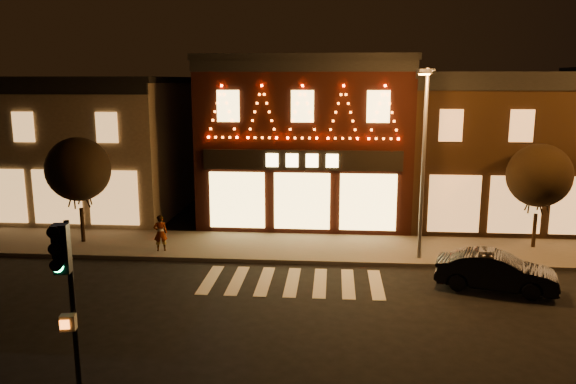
# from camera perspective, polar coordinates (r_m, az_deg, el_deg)

# --- Properties ---
(ground) EXTENTS (120.00, 120.00, 0.00)m
(ground) POSITION_cam_1_polar(r_m,az_deg,el_deg) (16.85, -0.60, -13.84)
(ground) COLOR black
(ground) RESTS_ON ground
(sidewalk_far) EXTENTS (44.00, 4.00, 0.15)m
(sidewalk_far) POSITION_cam_1_polar(r_m,az_deg,el_deg) (24.26, 5.89, -5.73)
(sidewalk_far) COLOR #47423D
(sidewalk_far) RESTS_ON ground
(building_left) EXTENTS (12.20, 8.28, 7.30)m
(building_left) POSITION_cam_1_polar(r_m,az_deg,el_deg) (32.74, -21.55, 4.39)
(building_left) COLOR #695C4A
(building_left) RESTS_ON ground
(building_pulp) EXTENTS (10.20, 8.34, 8.30)m
(building_pulp) POSITION_cam_1_polar(r_m,az_deg,el_deg) (29.35, 1.90, 5.45)
(building_pulp) COLOR black
(building_pulp) RESTS_ON ground
(building_right_a) EXTENTS (9.20, 8.28, 7.50)m
(building_right_a) POSITION_cam_1_polar(r_m,az_deg,el_deg) (30.47, 20.09, 4.23)
(building_right_a) COLOR #372213
(building_right_a) RESTS_ON ground
(traffic_signal_near) EXTENTS (0.35, 0.45, 4.30)m
(traffic_signal_near) POSITION_cam_1_polar(r_m,az_deg,el_deg) (12.13, -21.49, -8.67)
(traffic_signal_near) COLOR black
(traffic_signal_near) RESTS_ON sidewalk_near
(streetlamp_mid) EXTENTS (0.67, 1.70, 7.44)m
(streetlamp_mid) POSITION_cam_1_polar(r_m,az_deg,el_deg) (22.19, 13.56, 4.15)
(streetlamp_mid) COLOR #59595E
(streetlamp_mid) RESTS_ON sidewalk_far
(tree_left) EXTENTS (2.75, 2.75, 4.60)m
(tree_left) POSITION_cam_1_polar(r_m,az_deg,el_deg) (25.86, -20.47, 2.17)
(tree_left) COLOR black
(tree_left) RESTS_ON sidewalk_far
(tree_right) EXTENTS (2.64, 2.64, 4.42)m
(tree_right) POSITION_cam_1_polar(r_m,az_deg,el_deg) (25.67, 24.09, 1.54)
(tree_right) COLOR black
(tree_right) RESTS_ON sidewalk_far
(dark_sedan) EXTENTS (4.23, 2.45, 1.32)m
(dark_sedan) POSITION_cam_1_polar(r_m,az_deg,el_deg) (20.89, 20.29, -7.55)
(dark_sedan) COLOR black
(dark_sedan) RESTS_ON ground
(pedestrian) EXTENTS (0.64, 0.51, 1.53)m
(pedestrian) POSITION_cam_1_polar(r_m,az_deg,el_deg) (24.00, -12.79, -4.06)
(pedestrian) COLOR gray
(pedestrian) RESTS_ON sidewalk_far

